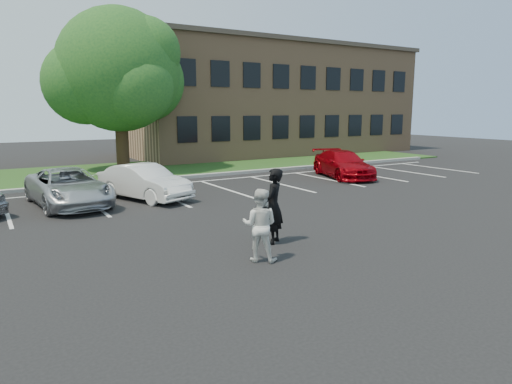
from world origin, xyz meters
TOP-DOWN VIEW (x-y plane):
  - ground_plane at (0.00, 0.00)m, footprint 90.00×90.00m
  - curb at (0.00, 12.00)m, footprint 40.00×0.30m
  - grass_strip at (0.00, 16.00)m, footprint 44.00×8.00m
  - stall_lines at (1.40, 8.95)m, footprint 34.00×5.36m
  - office_building at (14.00, 21.99)m, footprint 22.40×10.40m
  - tree at (0.72, 16.43)m, footprint 7.80×7.20m
  - man_black_suit at (0.11, 0.33)m, footprint 0.84×0.82m
  - man_white_shirt at (-0.93, -0.69)m, footprint 1.03×1.02m
  - car_silver_minivan at (-3.59, 8.04)m, footprint 2.63×4.98m
  - car_white_sedan at (-0.90, 7.77)m, footprint 2.83×4.32m
  - car_red_compact at (9.54, 8.19)m, footprint 3.15×4.96m

SIDE VIEW (x-z plane):
  - ground_plane at x=0.00m, z-range 0.00..0.00m
  - stall_lines at x=1.40m, z-range 0.00..0.01m
  - grass_strip at x=0.00m, z-range 0.00..0.08m
  - curb at x=0.00m, z-range 0.00..0.15m
  - car_silver_minivan at x=-3.59m, z-range 0.00..1.33m
  - car_red_compact at x=9.54m, z-range 0.00..1.34m
  - car_white_sedan at x=-0.90m, z-range 0.00..1.34m
  - man_white_shirt at x=-0.93m, z-range 0.00..1.67m
  - man_black_suit at x=0.11m, z-range 0.00..1.95m
  - office_building at x=14.00m, z-range 0.01..8.31m
  - tree at x=0.72m, z-range 0.95..9.75m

